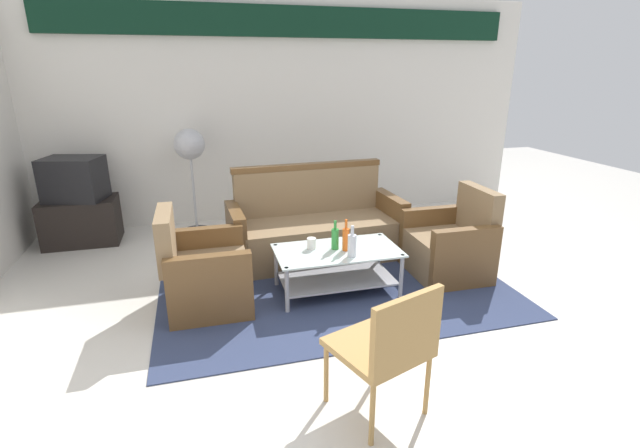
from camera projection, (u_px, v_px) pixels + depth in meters
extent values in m
plane|color=beige|center=(374.00, 322.00, 3.68)|extent=(14.00, 14.00, 0.00)
cube|color=silver|center=(292.00, 111.00, 6.02)|extent=(6.52, 0.12, 2.80)
cube|color=black|center=(292.00, 21.00, 5.59)|extent=(5.76, 0.08, 0.36)
cube|color=#2D3856|center=(333.00, 284.00, 4.32)|extent=(3.15, 2.18, 0.01)
cube|color=#7F6647|center=(317.00, 239.00, 4.84)|extent=(1.63, 0.77, 0.42)
cube|color=#7F6647|center=(308.00, 191.00, 4.98)|extent=(1.60, 0.21, 0.48)
cube|color=brown|center=(389.00, 222.00, 5.05)|extent=(0.15, 0.70, 0.62)
cube|color=brown|center=(236.00, 239.00, 4.57)|extent=(0.15, 0.70, 0.62)
cube|color=brown|center=(308.00, 166.00, 4.90)|extent=(1.64, 0.18, 0.06)
cube|color=#7F6647|center=(210.00, 282.00, 3.89)|extent=(0.66, 0.60, 0.40)
cube|color=#7F6647|center=(166.00, 239.00, 3.68)|extent=(0.12, 0.60, 0.45)
cube|color=brown|center=(207.00, 258.00, 4.17)|extent=(0.66, 0.10, 0.58)
cube|color=brown|center=(210.00, 290.00, 3.56)|extent=(0.66, 0.10, 0.58)
cube|color=#7F6647|center=(445.00, 254.00, 4.48)|extent=(0.67, 0.61, 0.40)
cube|color=#7F6647|center=(478.00, 210.00, 4.41)|extent=(0.13, 0.60, 0.45)
cube|color=brown|center=(465.00, 259.00, 4.15)|extent=(0.66, 0.11, 0.58)
cube|color=brown|center=(430.00, 234.00, 4.75)|extent=(0.66, 0.11, 0.58)
cube|color=silver|center=(337.00, 250.00, 4.06)|extent=(1.10, 0.60, 0.02)
cube|color=#9E9EA5|center=(337.00, 278.00, 4.15)|extent=(1.00, 0.52, 0.02)
cylinder|color=#9E9EA5|center=(276.00, 265.00, 4.24)|extent=(0.04, 0.04, 0.40)
cylinder|color=#9E9EA5|center=(379.00, 254.00, 4.49)|extent=(0.04, 0.04, 0.40)
cylinder|color=#9E9EA5|center=(287.00, 290.00, 3.76)|extent=(0.04, 0.04, 0.40)
cylinder|color=#9E9EA5|center=(401.00, 276.00, 4.01)|extent=(0.04, 0.04, 0.40)
cylinder|color=silver|center=(352.00, 246.00, 3.89)|extent=(0.07, 0.07, 0.19)
cylinder|color=silver|center=(352.00, 230.00, 3.84)|extent=(0.03, 0.03, 0.08)
cylinder|color=#2D8C38|center=(335.00, 239.00, 4.05)|extent=(0.07, 0.07, 0.18)
cylinder|color=#2D8C38|center=(335.00, 225.00, 4.01)|extent=(0.03, 0.03, 0.08)
cylinder|color=#D85919|center=(346.00, 240.00, 4.01)|extent=(0.06, 0.06, 0.20)
cylinder|color=#D85919|center=(346.00, 224.00, 3.97)|extent=(0.02, 0.02, 0.09)
cylinder|color=silver|center=(311.00, 243.00, 4.07)|extent=(0.08, 0.08, 0.10)
cube|color=black|center=(82.00, 221.00, 5.28)|extent=(0.80, 0.50, 0.52)
cube|color=black|center=(74.00, 179.00, 5.12)|extent=(0.69, 0.58, 0.48)
cube|color=black|center=(83.00, 174.00, 5.33)|extent=(0.50, 0.13, 0.36)
cylinder|color=#2D2D33|center=(197.00, 230.00, 5.72)|extent=(0.32, 0.32, 0.03)
cylinder|color=#B2B2B7|center=(194.00, 192.00, 5.56)|extent=(0.03, 0.03, 0.95)
sphere|color=#B2B2B7|center=(189.00, 144.00, 5.37)|extent=(0.36, 0.36, 0.36)
cube|color=#AD844C|center=(377.00, 347.00, 2.63)|extent=(0.61, 0.61, 0.04)
cube|color=#AD844C|center=(407.00, 331.00, 2.39)|extent=(0.47, 0.20, 0.40)
cylinder|color=#AD844C|center=(326.00, 372.00, 2.75)|extent=(0.03, 0.03, 0.42)
cylinder|color=#AD844C|center=(379.00, 349.00, 2.98)|extent=(0.03, 0.03, 0.42)
cylinder|color=#AD844C|center=(372.00, 413.00, 2.42)|extent=(0.03, 0.03, 0.42)
cylinder|color=#AD844C|center=(427.00, 383.00, 2.65)|extent=(0.03, 0.03, 0.42)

